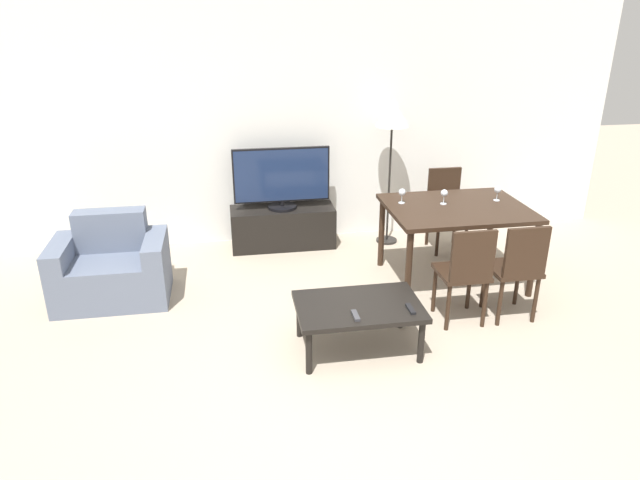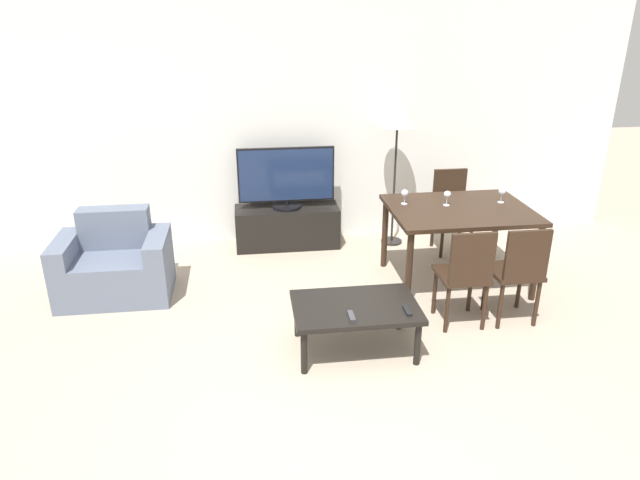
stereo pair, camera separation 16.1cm
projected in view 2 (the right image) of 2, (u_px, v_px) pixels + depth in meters
ground_plane at (350, 435)px, 3.63m from camera, size 18.00×18.00×0.00m
wall_back at (296, 122)px, 6.28m from camera, size 7.53×0.06×2.70m
armchair at (115, 266)px, 5.31m from camera, size 1.01×0.67×0.79m
tv_stand at (287, 227)px, 6.43m from camera, size 1.15×0.42×0.46m
tv at (286, 178)px, 6.21m from camera, size 1.05×0.32×0.68m
coffee_table at (355, 310)px, 4.41m from camera, size 0.97×0.64×0.40m
dining_table at (459, 216)px, 5.40m from camera, size 1.32×1.02×0.77m
dining_chair_near at (465, 272)px, 4.69m from camera, size 0.40×0.40×0.89m
dining_chair_far at (451, 206)px, 6.25m from camera, size 0.40×0.40×0.89m
dining_chair_near_right at (519, 269)px, 4.75m from camera, size 0.40×0.40×0.89m
floor_lamp at (398, 119)px, 6.07m from camera, size 0.37×0.37×1.63m
remote_primary at (351, 316)px, 4.22m from camera, size 0.04×0.15×0.02m
remote_secondary at (407, 310)px, 4.30m from camera, size 0.04×0.15×0.02m
wine_glass_left at (405, 194)px, 5.43m from camera, size 0.07×0.07×0.15m
wine_glass_center at (447, 195)px, 5.39m from camera, size 0.07×0.07×0.15m
wine_glass_right at (502, 193)px, 5.47m from camera, size 0.07×0.07×0.15m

